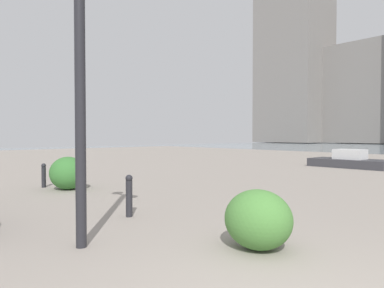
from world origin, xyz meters
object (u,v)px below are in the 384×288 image
object	(u,v)px
lamppost	(80,42)
bollard_near	(129,195)
bollard_mid	(44,175)
boat	(350,163)

from	to	relation	value
lamppost	bollard_near	distance (m)	2.91
bollard_mid	lamppost	bearing A→B (deg)	165.91
lamppost	bollard_mid	xyz separation A→B (m)	(5.80, -1.46, -2.36)
lamppost	boat	bearing A→B (deg)	-78.78
boat	bollard_near	bearing A→B (deg)	97.69
bollard_near	boat	distance (m)	12.90
bollard_mid	boat	xyz separation A→B (m)	(-2.99, -12.72, -0.15)
boat	lamppost	bearing A→B (deg)	101.22
bollard_near	boat	world-z (taller)	boat
lamppost	boat	size ratio (longest dim) A/B	1.18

